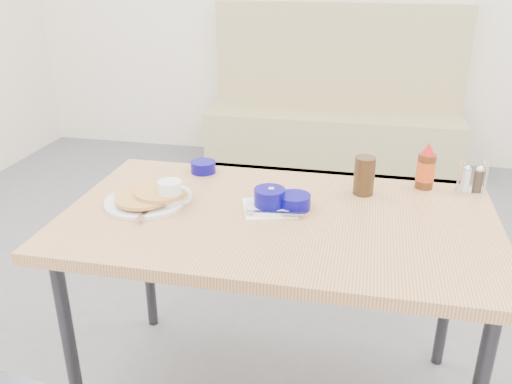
% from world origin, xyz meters
% --- Properties ---
extents(booth_bench, '(1.90, 0.56, 1.22)m').
position_xyz_m(booth_bench, '(0.00, 2.78, 0.35)').
color(booth_bench, tan).
rests_on(booth_bench, ground).
extents(dining_table, '(1.40, 0.80, 0.76)m').
position_xyz_m(dining_table, '(0.00, 0.25, 0.70)').
color(dining_table, tan).
rests_on(dining_table, ground).
extents(pancake_plate, '(0.28, 0.30, 0.05)m').
position_xyz_m(pancake_plate, '(-0.45, 0.25, 0.78)').
color(pancake_plate, white).
rests_on(pancake_plate, dining_table).
extents(coffee_mug, '(0.12, 0.08, 0.09)m').
position_xyz_m(coffee_mug, '(-0.36, 0.25, 0.81)').
color(coffee_mug, white).
rests_on(coffee_mug, dining_table).
extents(grits_setting, '(0.23, 0.21, 0.07)m').
position_xyz_m(grits_setting, '(-0.04, 0.30, 0.79)').
color(grits_setting, white).
rests_on(grits_setting, dining_table).
extents(creamer_bowl, '(0.10, 0.10, 0.04)m').
position_xyz_m(creamer_bowl, '(-0.35, 0.57, 0.78)').
color(creamer_bowl, '#08046D').
rests_on(creamer_bowl, dining_table).
extents(butter_bowl, '(0.11, 0.11, 0.05)m').
position_xyz_m(butter_bowl, '(0.04, 0.32, 0.78)').
color(butter_bowl, '#08046D').
rests_on(butter_bowl, dining_table).
extents(amber_tumbler, '(0.09, 0.09, 0.14)m').
position_xyz_m(amber_tumbler, '(0.26, 0.49, 0.83)').
color(amber_tumbler, '#322110').
rests_on(amber_tumbler, dining_table).
extents(condiment_caddy, '(0.10, 0.07, 0.12)m').
position_xyz_m(condiment_caddy, '(0.64, 0.59, 0.80)').
color(condiment_caddy, silver).
rests_on(condiment_caddy, dining_table).
extents(syrup_bottle, '(0.07, 0.07, 0.17)m').
position_xyz_m(syrup_bottle, '(0.48, 0.59, 0.83)').
color(syrup_bottle, '#47230F').
rests_on(syrup_bottle, dining_table).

